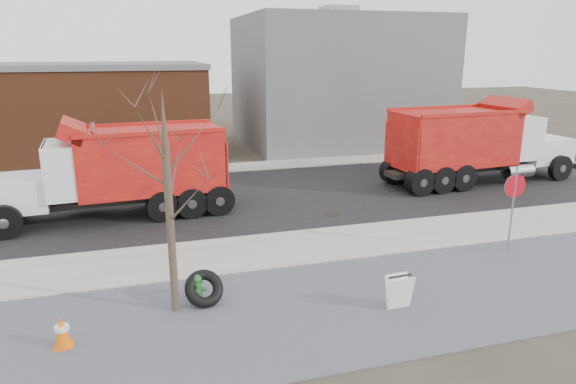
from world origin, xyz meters
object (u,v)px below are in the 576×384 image
object	(u,v)px
dump_truck_red_a	(476,141)
dump_truck_red_b	(119,168)
sandwich_board	(399,292)
truck_tire	(204,288)
stop_sign	(514,195)
fire_hydrant	(198,290)

from	to	relation	value
dump_truck_red_a	dump_truck_red_b	xyz separation A→B (m)	(-15.46, -0.73, -0.08)
sandwich_board	dump_truck_red_a	bearing A→B (deg)	43.94
truck_tire	stop_sign	distance (m)	9.38
dump_truck_red_a	dump_truck_red_b	size ratio (longest dim) A/B	1.10
fire_hydrant	truck_tire	bearing A→B (deg)	-13.42
fire_hydrant	stop_sign	world-z (taller)	stop_sign
stop_sign	sandwich_board	bearing A→B (deg)	-131.10
fire_hydrant	truck_tire	size ratio (longest dim) A/B	0.72
stop_sign	dump_truck_red_b	distance (m)	13.17
truck_tire	sandwich_board	world-z (taller)	same
dump_truck_red_a	truck_tire	bearing A→B (deg)	-152.23
dump_truck_red_a	stop_sign	bearing A→B (deg)	-123.05
fire_hydrant	sandwich_board	world-z (taller)	sandwich_board
fire_hydrant	sandwich_board	bearing A→B (deg)	-5.56
sandwich_board	dump_truck_red_a	xyz separation A→B (m)	(9.15, 9.90, 1.48)
fire_hydrant	stop_sign	bearing A→B (deg)	17.95
sandwich_board	truck_tire	bearing A→B (deg)	157.14
fire_hydrant	dump_truck_red_a	size ratio (longest dim) A/B	0.08
dump_truck_red_b	stop_sign	bearing A→B (deg)	143.98
truck_tire	dump_truck_red_b	xyz separation A→B (m)	(-1.95, 7.62, 1.43)
dump_truck_red_a	fire_hydrant	bearing A→B (deg)	-152.75
truck_tire	fire_hydrant	bearing A→B (deg)	152.33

